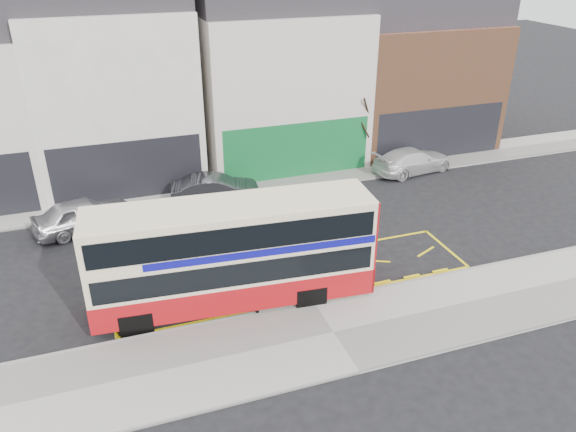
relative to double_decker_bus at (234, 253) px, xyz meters
name	(u,v)px	position (x,y,z in m)	size (l,w,h in m)	color
ground	(309,298)	(2.66, -0.69, -2.11)	(120.00, 120.00, 0.00)	black
pavement	(333,334)	(2.66, -2.99, -2.03)	(40.00, 4.00, 0.15)	#A3A09A
kerb	(313,302)	(2.66, -1.07, -2.03)	(40.00, 0.15, 0.15)	gray
far_pavement	(237,185)	(2.66, 10.31, -2.03)	(50.00, 3.00, 0.15)	#A3A09A
road_markings	(295,276)	(2.66, 0.91, -2.10)	(14.00, 3.40, 0.01)	yellow
terrace_left	(113,80)	(-2.84, 14.30, 3.21)	(8.00, 8.01, 11.80)	beige
terrace_green_shop	(275,72)	(6.16, 14.30, 2.96)	(9.00, 8.01, 11.30)	beige
terrace_right	(411,70)	(15.16, 14.29, 2.46)	(9.00, 8.01, 10.30)	#925A3A
double_decker_bus	(234,253)	(0.00, 0.00, 0.00)	(10.20, 3.11, 4.01)	#F6E3BB
bus_stop_post	(258,274)	(0.58, -1.09, -0.33)	(0.66, 0.18, 2.68)	black
car_silver	(84,214)	(-5.15, 7.84, -1.34)	(1.81, 4.50, 1.53)	silver
car_grey	(215,190)	(1.18, 8.70, -1.38)	(1.54, 4.43, 1.46)	#404248
car_white	(413,160)	(12.71, 9.10, -1.41)	(1.96, 4.82, 1.40)	silver
street_tree_right	(360,104)	(10.11, 10.98, 1.63)	(2.54, 2.54, 5.48)	black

